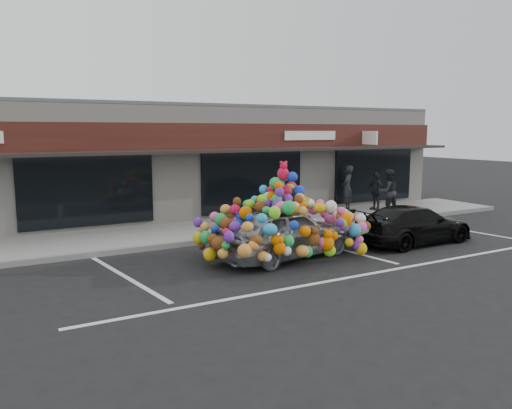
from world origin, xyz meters
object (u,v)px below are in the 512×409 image
black_sedan (414,224)px  pedestrian_a (347,188)px  toy_car (284,226)px  pedestrian_b (388,192)px  pedestrian_c (376,191)px

black_sedan → pedestrian_a: 5.52m
toy_car → black_sedan: size_ratio=1.17×
pedestrian_a → pedestrian_b: pedestrian_a is taller
black_sedan → pedestrian_b: bearing=-35.5°
pedestrian_a → pedestrian_b: (0.80, -1.48, -0.05)m
black_sedan → pedestrian_a: (1.73, 5.22, 0.49)m
black_sedan → pedestrian_a: bearing=-19.8°
toy_car → pedestrian_c: toy_car is taller
pedestrian_a → toy_car: bearing=0.1°
pedestrian_c → black_sedan: bearing=-31.6°
black_sedan → pedestrian_b: pedestrian_b is taller
toy_car → black_sedan: bearing=-106.3°
pedestrian_b → pedestrian_c: bearing=-96.7°
toy_car → pedestrian_b: (6.84, 3.33, 0.16)m
black_sedan → pedestrian_c: size_ratio=2.58×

